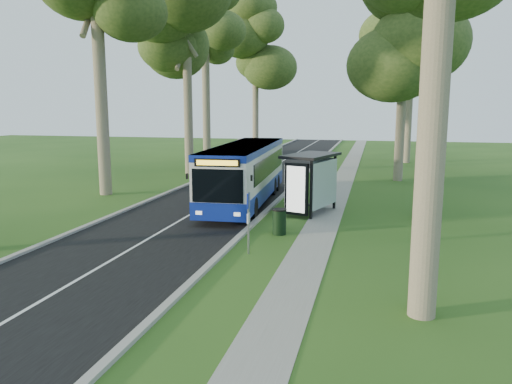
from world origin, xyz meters
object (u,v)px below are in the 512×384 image
bus (245,173)px  litter_bin (279,222)px  bus_shelter (313,173)px  car_white (215,160)px  bus_stop_sign (248,215)px  car_silver (246,146)px

bus → litter_bin: 6.99m
bus_shelter → litter_bin: bearing=-83.9°
bus_shelter → car_white: bus_shelter is taller
bus_shelter → car_white: size_ratio=0.86×
bus_stop_sign → car_silver: bearing=104.9°
bus_shelter → car_silver: bearing=128.1°
car_white → bus_stop_sign: bearing=-78.2°
bus_stop_sign → litter_bin: bearing=79.7°
bus_stop_sign → car_white: (-8.95, 23.43, -0.68)m
bus → car_silver: bus is taller
car_white → car_silver: bearing=84.4°
bus_stop_sign → litter_bin: size_ratio=2.12×
bus_stop_sign → car_white: size_ratio=0.51×
bus_shelter → car_silver: size_ratio=0.74×
bus_stop_sign → litter_bin: 3.17m
bus_stop_sign → litter_bin: (0.55, 3.00, -0.89)m
bus → bus_stop_sign: bearing=-77.9°
car_silver → bus: bearing=-54.8°
bus_shelter → litter_bin: size_ratio=3.55×
car_white → car_silver: car_silver is taller
bus_stop_sign → car_silver: 37.84m
bus_shelter → litter_bin: bus_shelter is taller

